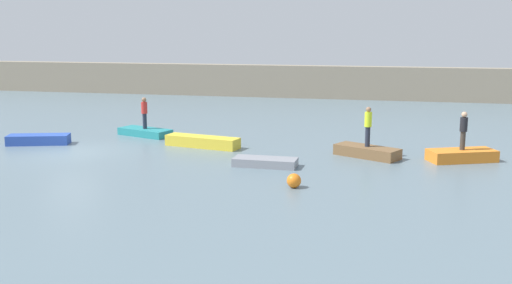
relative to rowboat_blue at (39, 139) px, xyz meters
name	(u,v)px	position (x,y,z in m)	size (l,w,h in m)	color
ground_plane	(71,153)	(2.60, -1.51, -0.24)	(120.00, 120.00, 0.00)	slate
embankment_wall	(217,80)	(2.60, 22.57, 1.08)	(80.00, 1.20, 2.63)	gray
rowboat_blue	(39,139)	(0.00, 0.00, 0.00)	(2.95, 0.96, 0.48)	#2B4CAD
rowboat_teal	(145,132)	(4.20, 3.39, -0.05)	(2.95, 1.16, 0.38)	teal
rowboat_yellow	(202,142)	(8.13, 1.15, 0.02)	(3.71, 0.91, 0.52)	gold
rowboat_grey	(265,162)	(11.94, -2.17, -0.06)	(2.64, 1.02, 0.35)	gray
rowboat_brown	(367,152)	(16.01, 0.60, 0.00)	(2.91, 1.07, 0.48)	brown
rowboat_orange	(462,155)	(20.04, 0.67, 0.01)	(2.87, 1.18, 0.50)	orange
person_hiviz_shirt	(368,125)	(16.01, 0.60, 1.23)	(0.32, 0.32, 1.78)	#232838
person_dark_shirt	(463,129)	(20.04, 0.67, 1.19)	(0.32, 0.32, 1.66)	#38332D
person_red_shirt	(144,111)	(4.20, 3.39, 1.09)	(0.32, 0.32, 1.68)	#232838
mooring_buoy	(294,181)	(13.64, -5.24, 0.02)	(0.53, 0.53, 0.53)	orange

